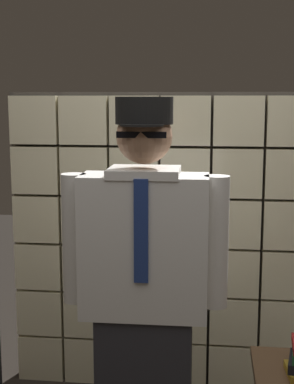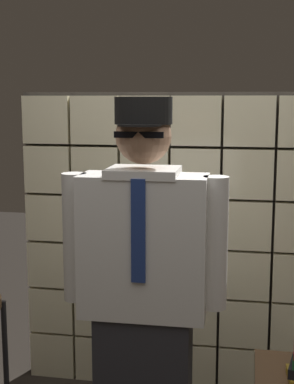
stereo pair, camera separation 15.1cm
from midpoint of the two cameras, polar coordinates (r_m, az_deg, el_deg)
name	(u,v)px [view 2 (the right image)]	position (r m, az deg, el deg)	size (l,w,h in m)	color
glass_block_wall	(195,247)	(3.31, 6.16, -5.56)	(2.07, 0.10, 1.78)	beige
standing_person	(144,298)	(2.39, 1.49, -10.64)	(0.69, 0.29, 1.73)	#28282D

